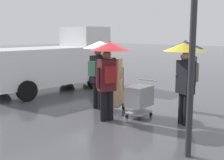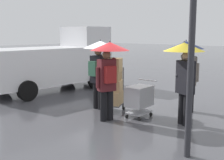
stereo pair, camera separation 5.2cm
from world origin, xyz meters
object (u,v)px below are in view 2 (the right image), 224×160
shopping_cart_vendor (139,97)px  pedestrian_black_side (99,59)px  pedestrian_pink_side (109,63)px  street_lamp (192,32)px  pedestrian_white_side (187,59)px  pedestrian_far_side (185,63)px  hand_dolly_boxes (114,83)px  cargo_van_parked_right (55,62)px

shopping_cart_vendor → pedestrian_black_side: size_ratio=0.47×
pedestrian_pink_side → street_lamp: street_lamp is taller
pedestrian_pink_side → pedestrian_white_side: same height
shopping_cart_vendor → pedestrian_pink_side: pedestrian_pink_side is taller
pedestrian_white_side → street_lamp: bearing=118.2°
shopping_cart_vendor → pedestrian_far_side: bearing=-170.2°
pedestrian_far_side → shopping_cart_vendor: bearing=9.8°
pedestrian_black_side → street_lamp: 4.11m
shopping_cart_vendor → hand_dolly_boxes: 0.97m
pedestrian_black_side → pedestrian_far_side: bearing=-173.2°
pedestrian_white_side → cargo_van_parked_right: bearing=4.1°
cargo_van_parked_right → pedestrian_far_side: bearing=172.8°
shopping_cart_vendor → street_lamp: size_ratio=0.26×
hand_dolly_boxes → pedestrian_pink_side: (-0.49, 0.78, 0.70)m
street_lamp → pedestrian_black_side: bearing=-21.7°
cargo_van_parked_right → pedestrian_far_side: cargo_van_parked_right is taller
pedestrian_pink_side → pedestrian_far_side: size_ratio=1.00×
pedestrian_pink_side → street_lamp: 2.96m
shopping_cart_vendor → pedestrian_white_side: pedestrian_white_side is taller
pedestrian_white_side → hand_dolly_boxes: bearing=41.4°
shopping_cart_vendor → hand_dolly_boxes: bearing=1.5°
cargo_van_parked_right → shopping_cart_vendor: size_ratio=5.34×
cargo_van_parked_right → pedestrian_pink_side: cargo_van_parked_right is taller
pedestrian_pink_side → pedestrian_black_side: same height
pedestrian_black_side → pedestrian_far_side: (-2.68, -0.32, 0.01)m
pedestrian_white_side → street_lamp: 3.49m
hand_dolly_boxes → pedestrian_black_side: (0.52, 0.08, 0.70)m
street_lamp → pedestrian_white_side: bearing=-61.8°
pedestrian_white_side → pedestrian_black_side: bearing=35.2°
pedestrian_black_side → cargo_van_parked_right: bearing=-17.3°
cargo_van_parked_right → hand_dolly_boxes: (-4.06, 1.02, -0.31)m
cargo_van_parked_right → pedestrian_pink_side: size_ratio=2.53×
pedestrian_pink_side → pedestrian_white_side: 2.47m
shopping_cart_vendor → street_lamp: (-2.30, 1.60, 1.80)m
pedestrian_black_side → pedestrian_white_side: bearing=-144.8°
cargo_van_parked_right → street_lamp: street_lamp is taller
shopping_cart_vendor → pedestrian_black_side: (1.44, 0.10, 1.00)m
pedestrian_black_side → shopping_cart_vendor: bearing=-175.8°
pedestrian_black_side → pedestrian_far_side: same height
cargo_van_parked_right → pedestrian_black_side: bearing=162.7°
hand_dolly_boxes → pedestrian_pink_side: bearing=122.2°
pedestrian_pink_side → pedestrian_far_side: bearing=-148.8°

